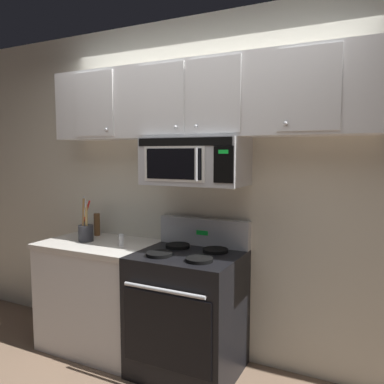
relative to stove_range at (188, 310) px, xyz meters
name	(u,v)px	position (x,y,z in m)	size (l,w,h in m)	color
back_wall	(208,189)	(0.00, 0.37, 0.88)	(5.20, 0.10, 2.70)	silver
stove_range	(188,310)	(0.00, 0.00, 0.00)	(0.76, 0.69, 1.12)	black
over_range_microwave	(195,161)	(0.00, 0.12, 1.11)	(0.76, 0.43, 0.35)	#B7BABF
upper_cabinets	(197,100)	(0.00, 0.15, 1.56)	(2.50, 0.36, 0.55)	silver
counter_segment	(100,294)	(-0.84, 0.01, -0.02)	(0.93, 0.65, 0.90)	silver
utensil_crock_charcoal	(86,230)	(-0.95, -0.02, 0.52)	(0.12, 0.12, 0.38)	#2D2D33
salt_shaker	(121,240)	(-0.59, -0.02, 0.48)	(0.04, 0.04, 0.10)	white
pepper_mill	(97,224)	(-1.02, 0.20, 0.53)	(0.05, 0.05, 0.20)	brown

